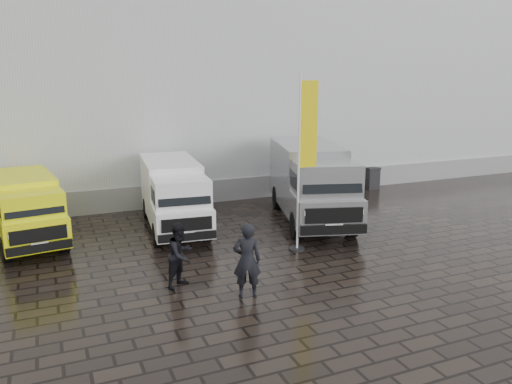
% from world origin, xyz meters
% --- Properties ---
extents(ground, '(120.00, 120.00, 0.00)m').
position_xyz_m(ground, '(0.00, 0.00, 0.00)').
color(ground, black).
rests_on(ground, ground).
extents(exhibition_hall, '(44.00, 16.00, 12.00)m').
position_xyz_m(exhibition_hall, '(2.00, 16.00, 6.00)').
color(exhibition_hall, silver).
rests_on(exhibition_hall, ground).
extents(hall_plinth, '(44.00, 0.15, 1.00)m').
position_xyz_m(hall_plinth, '(2.00, 7.95, 0.50)').
color(hall_plinth, gray).
rests_on(hall_plinth, ground).
extents(van_yellow, '(2.54, 5.07, 2.24)m').
position_xyz_m(van_yellow, '(-7.73, 4.99, 1.12)').
color(van_yellow, '#F8FF0D').
rests_on(van_yellow, ground).
extents(van_white, '(2.44, 5.80, 2.45)m').
position_xyz_m(van_white, '(-2.81, 4.70, 1.22)').
color(van_white, white).
rests_on(van_white, ground).
extents(van_silver, '(4.04, 7.06, 2.90)m').
position_xyz_m(van_silver, '(2.32, 3.65, 1.45)').
color(van_silver, '#9E9FA2').
rests_on(van_silver, ground).
extents(flagpole, '(0.88, 0.50, 5.59)m').
position_xyz_m(flagpole, '(0.48, 0.89, 3.17)').
color(flagpole, black).
rests_on(flagpole, ground).
extents(wheelie_bin, '(0.68, 0.68, 1.07)m').
position_xyz_m(wheelie_bin, '(7.97, 7.50, 0.54)').
color(wheelie_bin, black).
rests_on(wheelie_bin, ground).
extents(person_front, '(0.82, 0.67, 1.95)m').
position_xyz_m(person_front, '(-2.56, -1.80, 0.97)').
color(person_front, black).
rests_on(person_front, ground).
extents(person_tent, '(1.08, 1.04, 1.76)m').
position_xyz_m(person_tent, '(-3.93, -0.50, 0.88)').
color(person_tent, black).
rests_on(person_tent, ground).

